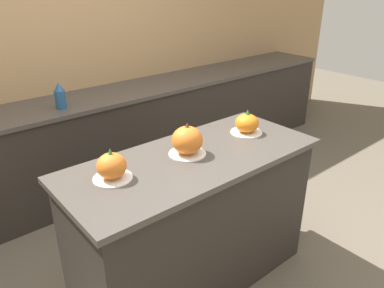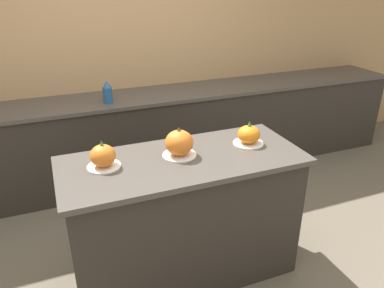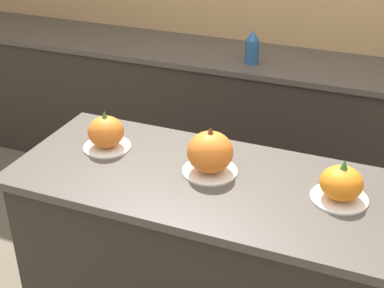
% 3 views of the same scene
% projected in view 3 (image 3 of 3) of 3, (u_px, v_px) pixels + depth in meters
% --- Properties ---
extents(kitchen_island, '(1.55, 0.66, 0.92)m').
position_uv_depth(kitchen_island, '(206.00, 269.00, 2.28)').
color(kitchen_island, '#2D2823').
rests_on(kitchen_island, ground_plane).
extents(back_counter, '(6.00, 0.60, 0.90)m').
position_uv_depth(back_counter, '(286.00, 127.00, 3.49)').
color(back_counter, '#2D2823').
rests_on(back_counter, ground_plane).
extents(pumpkin_cake_left, '(0.20, 0.20, 0.17)m').
position_uv_depth(pumpkin_cake_left, '(106.00, 133.00, 2.24)').
color(pumpkin_cake_left, white).
rests_on(pumpkin_cake_left, kitchen_island).
extents(pumpkin_cake_center, '(0.22, 0.22, 0.20)m').
position_uv_depth(pumpkin_cake_center, '(210.00, 153.00, 2.06)').
color(pumpkin_cake_center, white).
rests_on(pumpkin_cake_center, kitchen_island).
extents(pumpkin_cake_right, '(0.21, 0.21, 0.16)m').
position_uv_depth(pumpkin_cake_right, '(341.00, 184.00, 1.91)').
color(pumpkin_cake_right, white).
rests_on(pumpkin_cake_right, kitchen_island).
extents(bottle_tall, '(0.08, 0.08, 0.21)m').
position_uv_depth(bottle_tall, '(252.00, 47.00, 3.21)').
color(bottle_tall, '#235184').
rests_on(bottle_tall, back_counter).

